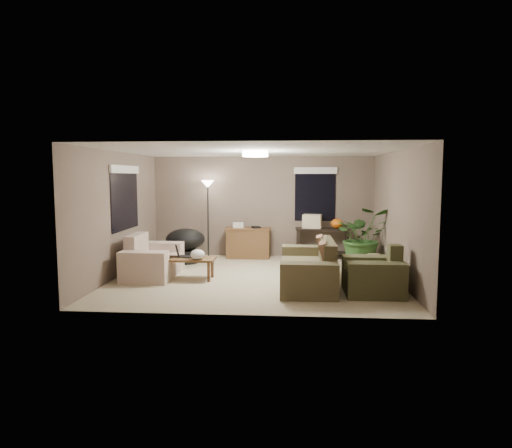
# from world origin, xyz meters

# --- Properties ---
(room_shell) EXTENTS (5.50, 5.50, 5.50)m
(room_shell) POSITION_xyz_m (0.00, 0.00, 1.25)
(room_shell) COLOR tan
(room_shell) RESTS_ON ground
(main_sofa) EXTENTS (0.95, 2.20, 0.85)m
(main_sofa) POSITION_xyz_m (1.05, -0.62, 0.29)
(main_sofa) COLOR brown
(main_sofa) RESTS_ON ground
(throw_pillows) EXTENTS (0.28, 1.37, 0.47)m
(throw_pillows) POSITION_xyz_m (1.30, -0.62, 0.65)
(throw_pillows) COLOR #8C7251
(throw_pillows) RESTS_ON main_sofa
(loveseat) EXTENTS (0.90, 1.60, 0.85)m
(loveseat) POSITION_xyz_m (-2.10, -0.03, 0.30)
(loveseat) COLOR #BEB1A2
(loveseat) RESTS_ON ground
(armchair) EXTENTS (0.95, 1.00, 0.85)m
(armchair) POSITION_xyz_m (2.13, -1.11, 0.30)
(armchair) COLOR #48482B
(armchair) RESTS_ON ground
(coffee_table) EXTENTS (1.00, 0.55, 0.42)m
(coffee_table) POSITION_xyz_m (-1.28, -0.26, 0.36)
(coffee_table) COLOR brown
(coffee_table) RESTS_ON ground
(laptop) EXTENTS (0.43, 0.33, 0.24)m
(laptop) POSITION_xyz_m (-1.44, -0.16, 0.48)
(laptop) COLOR black
(laptop) RESTS_ON coffee_table
(plastic_bag) EXTENTS (0.28, 0.26, 0.19)m
(plastic_bag) POSITION_xyz_m (-1.08, -0.41, 0.52)
(plastic_bag) COLOR white
(plastic_bag) RESTS_ON coffee_table
(desk) EXTENTS (1.10, 0.50, 0.75)m
(desk) POSITION_xyz_m (-0.34, 2.16, 0.38)
(desk) COLOR brown
(desk) RESTS_ON ground
(desk_papers) EXTENTS (0.71, 0.30, 0.12)m
(desk_papers) POSITION_xyz_m (-0.50, 2.15, 0.80)
(desk_papers) COLOR silver
(desk_papers) RESTS_ON desk
(console_table) EXTENTS (1.30, 0.40, 0.75)m
(console_table) POSITION_xyz_m (1.47, 2.21, 0.44)
(console_table) COLOR black
(console_table) RESTS_ON ground
(pumpkin) EXTENTS (0.33, 0.33, 0.23)m
(pumpkin) POSITION_xyz_m (1.82, 2.21, 0.87)
(pumpkin) COLOR orange
(pumpkin) RESTS_ON console_table
(cardboard_box) EXTENTS (0.49, 0.40, 0.33)m
(cardboard_box) POSITION_xyz_m (1.22, 2.21, 0.92)
(cardboard_box) COLOR beige
(cardboard_box) RESTS_ON console_table
(papasan_chair) EXTENTS (0.95, 0.95, 0.80)m
(papasan_chair) POSITION_xyz_m (-1.74, 1.43, 0.47)
(papasan_chair) COLOR black
(papasan_chair) RESTS_ON ground
(floor_lamp) EXTENTS (0.32, 0.32, 1.91)m
(floor_lamp) POSITION_xyz_m (-1.33, 2.15, 1.60)
(floor_lamp) COLOR black
(floor_lamp) RESTS_ON ground
(ceiling_fixture) EXTENTS (0.50, 0.50, 0.10)m
(ceiling_fixture) POSITION_xyz_m (0.00, 0.00, 2.44)
(ceiling_fixture) COLOR white
(ceiling_fixture) RESTS_ON room_shell
(houseplant) EXTENTS (1.20, 1.33, 1.04)m
(houseplant) POSITION_xyz_m (2.32, 1.32, 0.52)
(houseplant) COLOR #2D5923
(houseplant) RESTS_ON ground
(cat_scratching_post) EXTENTS (0.32, 0.32, 0.50)m
(cat_scratching_post) POSITION_xyz_m (2.32, -0.03, 0.21)
(cat_scratching_post) COLOR tan
(cat_scratching_post) RESTS_ON ground
(window_left) EXTENTS (0.05, 1.56, 1.33)m
(window_left) POSITION_xyz_m (-2.73, 0.30, 1.78)
(window_left) COLOR black
(window_left) RESTS_ON room_shell
(window_back) EXTENTS (1.06, 0.05, 1.33)m
(window_back) POSITION_xyz_m (1.30, 2.48, 1.79)
(window_back) COLOR black
(window_back) RESTS_ON room_shell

